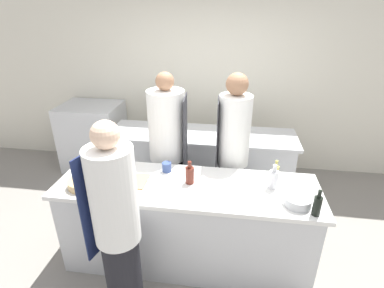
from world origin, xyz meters
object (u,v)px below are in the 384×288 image
Objects in this scene: bottle_olive_oil at (275,173)px; bottle_vinegar at (273,179)px; chef_at_pass_far at (232,156)px; bottle_cooking_oil at (190,175)px; oven_range at (94,137)px; chef_at_prep_near at (117,229)px; bowl_prep_small at (298,201)px; chef_at_stove at (168,152)px; bowl_mixing_large at (84,183)px; bottle_wine at (317,205)px; cup at (167,167)px.

bottle_vinegar is at bearing -104.15° from bottle_olive_oil.
chef_at_pass_far reaches higher than bottle_cooking_oil.
oven_range is 2.75m from chef_at_prep_near.
chef_at_stove is at bearing 147.37° from bowl_prep_small.
bottle_olive_oil is (2.55, -1.54, 0.46)m from oven_range.
bottle_olive_oil is 0.76× the size of bowl_mixing_large.
bottle_cooking_oil is at bearing 167.10° from bowl_prep_small.
bowl_prep_small is at bearing -68.07° from bottle_olive_oil.
bottle_wine is at bearing -3.57° from bowl_mixing_large.
cup is (-1.03, 0.03, -0.04)m from bottle_olive_oil.
oven_range is 3.32m from bowl_prep_small.
bowl_prep_small is at bearing -12.90° from bottle_cooking_oil.
oven_range is at bearing 144.59° from bottle_wine.
oven_range is 2.18m from cup.
chef_at_prep_near is at bearing -8.51° from chef_at_stove.
chef_at_pass_far is at bearing 135.08° from bottle_olive_oil.
oven_range is at bearing 136.43° from bottle_cooking_oil.
bottle_vinegar is (1.19, 0.71, 0.11)m from chef_at_prep_near.
bottle_olive_oil is at bearing -31.08° from oven_range.
bottle_vinegar is at bearing -8.53° from cup.
chef_at_pass_far is at bearing 30.30° from cup.
cup is at bearing 171.47° from bottle_vinegar.
chef_at_pass_far is 19.30× the size of cup.
bottle_olive_oil is 0.54m from bottle_wine.
bottle_cooking_oil is (0.44, 0.69, 0.10)m from chef_at_prep_near.
oven_range is 4.64× the size of bowl_prep_small.
bottle_cooking_oil is 2.37× the size of cup.
chef_at_stove reaches higher than bottle_olive_oil.
bowl_prep_small is at bearing -18.29° from cup.
chef_at_pass_far reaches higher than chef_at_prep_near.
chef_at_pass_far is 0.73m from cup.
bottle_wine is 0.81× the size of bowl_mixing_large.
chef_at_stove is at bearing -37.22° from oven_range.
chef_at_pass_far is at bearing 125.49° from bottle_vinegar.
bottle_vinegar reaches higher than oven_range.
oven_range reaches higher than cup.
chef_at_stove is 8.40× the size of bottle_olive_oil.
chef_at_stove is 1.50m from bowl_prep_small.
chef_at_pass_far reaches higher than bowl_prep_small.
bowl_prep_small is (0.55, -0.76, 0.01)m from chef_at_pass_far.
chef_at_stove is 0.99m from bowl_mixing_large.
bowl_mixing_large is at bearing -168.77° from bottle_olive_oil.
bottle_wine reaches higher than bowl_mixing_large.
bottle_wine is at bearing -60.57° from chef_at_prep_near.
chef_at_pass_far is at bearing 125.71° from bowl_prep_small.
chef_at_pass_far is 8.13× the size of bottle_cooking_oil.
bottle_olive_oil is 0.12m from bottle_vinegar.
oven_range is 4.50× the size of bottle_wine.
bottle_vinegar is at bearing -33.33° from oven_range.
bowl_prep_small is 2.36× the size of cup.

